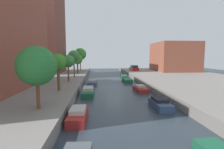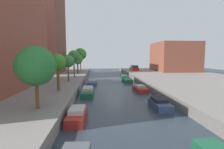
% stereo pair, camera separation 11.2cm
% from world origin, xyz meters
% --- Properties ---
extents(ground_plane, '(84.00, 84.00, 0.00)m').
position_xyz_m(ground_plane, '(0.00, 0.00, 0.00)').
color(ground_plane, '#28333D').
extents(quay_left, '(20.00, 64.00, 1.00)m').
position_xyz_m(quay_left, '(-15.00, 0.00, 0.50)').
color(quay_left, gray).
rests_on(quay_left, ground_plane).
extents(quay_right, '(20.00, 64.00, 1.00)m').
position_xyz_m(quay_right, '(15.00, 0.00, 0.50)').
color(quay_right, gray).
rests_on(quay_right, ground_plane).
extents(apartment_tower_far, '(10.00, 11.65, 21.86)m').
position_xyz_m(apartment_tower_far, '(-16.00, 16.31, 11.93)').
color(apartment_tower_far, brown).
rests_on(apartment_tower_far, quay_left).
extents(low_block_right, '(10.00, 11.14, 7.50)m').
position_xyz_m(low_block_right, '(18.00, 18.33, 4.75)').
color(low_block_right, brown).
rests_on(low_block_right, quay_right).
extents(street_tree_0, '(2.93, 2.93, 4.71)m').
position_xyz_m(street_tree_0, '(-7.00, -13.46, 4.23)').
color(street_tree_0, brown).
rests_on(street_tree_0, quay_left).
extents(street_tree_1, '(1.89, 1.89, 4.23)m').
position_xyz_m(street_tree_1, '(-7.00, -6.43, 4.21)').
color(street_tree_1, brown).
rests_on(street_tree_1, quay_left).
extents(street_tree_2, '(1.93, 1.93, 4.13)m').
position_xyz_m(street_tree_2, '(-7.00, 0.49, 4.13)').
color(street_tree_2, brown).
rests_on(street_tree_2, quay_left).
extents(street_tree_3, '(2.24, 2.24, 5.13)m').
position_xyz_m(street_tree_3, '(-7.00, 7.20, 4.97)').
color(street_tree_3, brown).
rests_on(street_tree_3, quay_left).
extents(street_tree_4, '(2.31, 2.31, 4.39)m').
position_xyz_m(street_tree_4, '(-7.00, 13.34, 4.20)').
color(street_tree_4, brown).
rests_on(street_tree_4, quay_left).
extents(street_tree_5, '(3.15, 3.15, 6.05)m').
position_xyz_m(street_tree_5, '(-7.00, 20.23, 5.46)').
color(street_tree_5, brown).
rests_on(street_tree_5, quay_left).
extents(parked_car, '(1.92, 4.51, 1.43)m').
position_xyz_m(parked_car, '(7.65, 20.65, 1.59)').
color(parked_car, maroon).
rests_on(parked_car, quay_right).
extents(moored_boat_left_1, '(1.41, 3.42, 1.01)m').
position_xyz_m(moored_boat_left_1, '(-4.06, -13.63, 0.43)').
color(moored_boat_left_1, maroon).
rests_on(moored_boat_left_1, ground_plane).
extents(moored_boat_left_2, '(1.49, 4.29, 0.98)m').
position_xyz_m(moored_boat_left_2, '(-3.73, -4.72, 0.42)').
color(moored_boat_left_2, '#195638').
rests_on(moored_boat_left_2, ground_plane).
extents(moored_boat_left_3, '(1.71, 4.29, 0.79)m').
position_xyz_m(moored_boat_left_3, '(-3.42, 3.71, 0.34)').
color(moored_boat_left_3, '#33476B').
rests_on(moored_boat_left_3, ground_plane).
extents(moored_boat_right_1, '(1.39, 3.32, 0.98)m').
position_xyz_m(moored_boat_right_1, '(3.38, -11.07, 0.42)').
color(moored_boat_right_1, '#33476B').
rests_on(moored_boat_right_1, ground_plane).
extents(moored_boat_right_2, '(1.60, 3.52, 0.86)m').
position_xyz_m(moored_boat_right_2, '(3.48, -3.08, 0.37)').
color(moored_boat_right_2, maroon).
rests_on(moored_boat_right_2, ground_plane).
extents(moored_boat_right_3, '(1.52, 3.59, 0.66)m').
position_xyz_m(moored_boat_right_3, '(3.09, 5.57, 0.33)').
color(moored_boat_right_3, '#195638').
rests_on(moored_boat_right_3, ground_plane).
extents(moored_boat_right_4, '(1.45, 3.86, 0.54)m').
position_xyz_m(moored_boat_right_4, '(3.63, 12.85, 0.27)').
color(moored_boat_right_4, '#195638').
rests_on(moored_boat_right_4, ground_plane).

